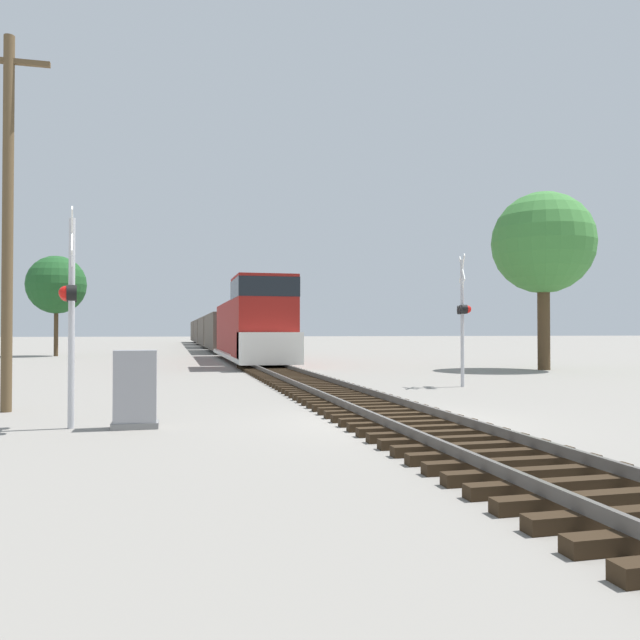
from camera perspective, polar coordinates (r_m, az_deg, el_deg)
ground_plane at (r=13.05m, az=7.03°, el=-9.29°), size 400.00×400.00×0.00m
rail_track_bed at (r=13.03m, az=7.03°, el=-8.70°), size 2.60×160.00×0.31m
freight_train at (r=66.64m, az=-9.52°, el=-1.01°), size 2.98×80.38×4.62m
crossing_signal_near at (r=12.98m, az=-21.87°, el=1.52°), size 0.44×1.01×4.24m
crossing_signal_far at (r=21.56m, az=12.96°, el=0.70°), size 0.54×1.01×4.45m
relay_cabinet at (r=12.66m, az=-16.53°, el=-6.13°), size 0.88×0.53×1.51m
utility_pole at (r=16.44m, az=-26.65°, el=8.55°), size 1.80×0.25×8.81m
tree_far_right at (r=32.22m, az=19.74°, el=6.58°), size 4.90×4.90×8.61m
tree_mid_background at (r=50.50m, az=-22.96°, el=2.97°), size 4.32×4.32×7.49m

